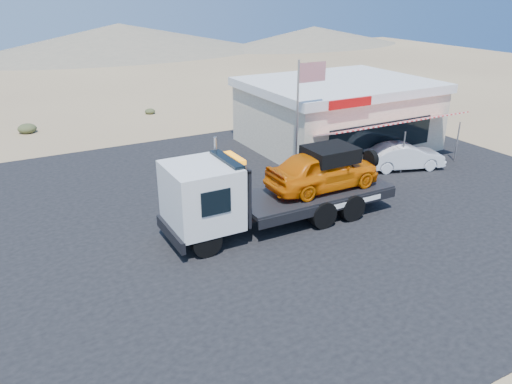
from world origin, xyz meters
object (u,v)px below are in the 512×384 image
at_px(white_sedan, 404,156).
at_px(jerky_store, 337,113).
at_px(tow_truck, 277,185).
at_px(flagpole, 302,109).

bearing_deg(white_sedan, jerky_store, 23.58).
distance_m(white_sedan, jerky_store, 5.44).
bearing_deg(tow_truck, jerky_store, 41.26).
height_order(white_sedan, jerky_store, jerky_store).
bearing_deg(flagpole, white_sedan, -7.34).
height_order(tow_truck, white_sedan, tow_truck).
relative_size(white_sedan, flagpole, 0.69).
xyz_separation_m(white_sedan, jerky_store, (-0.54, 5.26, 1.28)).
distance_m(white_sedan, flagpole, 6.88).
xyz_separation_m(tow_truck, flagpole, (3.23, 3.25, 2.03)).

